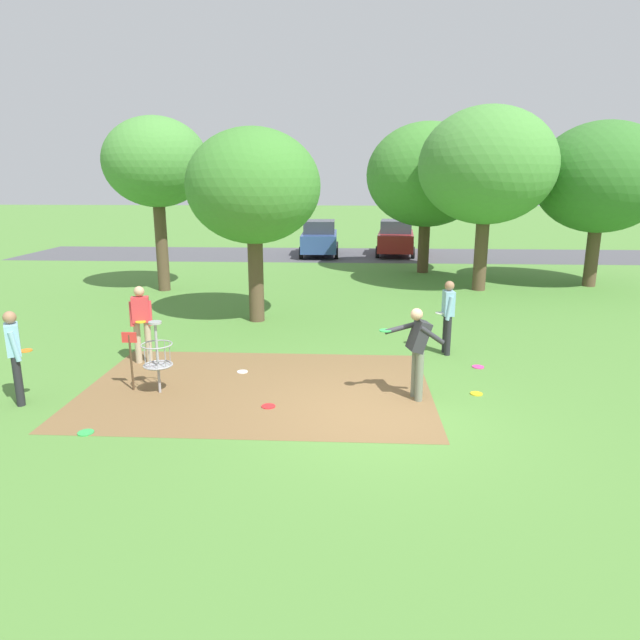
# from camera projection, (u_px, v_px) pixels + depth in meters

# --- Properties ---
(ground_plane) EXTENTS (160.00, 160.00, 0.00)m
(ground_plane) POSITION_uv_depth(u_px,v_px,m) (377.00, 414.00, 9.63)
(ground_plane) COLOR #518438
(dirt_tee_pad) EXTENTS (6.62, 4.44, 0.01)m
(dirt_tee_pad) POSITION_uv_depth(u_px,v_px,m) (258.00, 388.00, 10.84)
(dirt_tee_pad) COLOR brown
(dirt_tee_pad) RESTS_ON ground
(disc_golf_basket) EXTENTS (0.98, 0.58, 1.39)m
(disc_golf_basket) POSITION_uv_depth(u_px,v_px,m) (154.00, 354.00, 10.44)
(disc_golf_basket) COLOR #9E9EA3
(disc_golf_basket) RESTS_ON ground
(player_foreground_watching) EXTENTS (0.45, 0.48, 1.71)m
(player_foreground_watching) POSITION_uv_depth(u_px,v_px,m) (15.00, 352.00, 9.87)
(player_foreground_watching) COLOR #232328
(player_foreground_watching) RESTS_ON ground
(player_throwing) EXTENTS (1.17, 0.44, 1.71)m
(player_throwing) POSITION_uv_depth(u_px,v_px,m) (417.00, 347.00, 10.08)
(player_throwing) COLOR slate
(player_throwing) RESTS_ON ground
(player_waiting_left) EXTENTS (0.41, 0.48, 1.71)m
(player_waiting_left) POSITION_uv_depth(u_px,v_px,m) (448.00, 313.00, 12.75)
(player_waiting_left) COLOR #232328
(player_waiting_left) RESTS_ON ground
(player_waiting_right) EXTENTS (0.50, 0.44, 1.71)m
(player_waiting_right) POSITION_uv_depth(u_px,v_px,m) (141.00, 320.00, 12.12)
(player_waiting_right) COLOR tan
(player_waiting_right) RESTS_ON ground
(frisbee_near_basket) EXTENTS (0.26, 0.26, 0.02)m
(frisbee_near_basket) POSITION_uv_depth(u_px,v_px,m) (86.00, 433.00, 8.91)
(frisbee_near_basket) COLOR green
(frisbee_near_basket) RESTS_ON ground
(frisbee_by_tee) EXTENTS (0.25, 0.25, 0.02)m
(frisbee_by_tee) POSITION_uv_depth(u_px,v_px,m) (478.00, 367.00, 12.04)
(frisbee_by_tee) COLOR #E53D99
(frisbee_by_tee) RESTS_ON ground
(frisbee_mid_grass) EXTENTS (0.23, 0.23, 0.02)m
(frisbee_mid_grass) POSITION_uv_depth(u_px,v_px,m) (242.00, 372.00, 11.73)
(frisbee_mid_grass) COLOR white
(frisbee_mid_grass) RESTS_ON ground
(frisbee_far_right) EXTENTS (0.23, 0.23, 0.02)m
(frisbee_far_right) POSITION_uv_depth(u_px,v_px,m) (476.00, 394.00, 10.53)
(frisbee_far_right) COLOR gold
(frisbee_far_right) RESTS_ON ground
(frisbee_scattered_b) EXTENTS (0.25, 0.25, 0.02)m
(frisbee_scattered_b) POSITION_uv_depth(u_px,v_px,m) (268.00, 406.00, 9.94)
(frisbee_scattered_b) COLOR red
(frisbee_scattered_b) RESTS_ON ground
(tree_near_left) EXTENTS (4.68, 4.68, 5.98)m
(tree_near_left) POSITION_uv_depth(u_px,v_px,m) (601.00, 178.00, 20.28)
(tree_near_left) COLOR brown
(tree_near_left) RESTS_ON ground
(tree_near_right) EXTENTS (4.74, 4.74, 6.40)m
(tree_near_right) POSITION_uv_depth(u_px,v_px,m) (487.00, 166.00, 19.43)
(tree_near_right) COLOR brown
(tree_near_right) RESTS_ON ground
(tree_mid_left) EXTENTS (5.04, 5.04, 6.25)m
(tree_mid_left) POSITION_uv_depth(u_px,v_px,m) (427.00, 175.00, 23.39)
(tree_mid_left) COLOR #4C3823
(tree_mid_left) RESTS_ON ground
(tree_mid_center) EXTENTS (3.61, 3.61, 6.04)m
(tree_mid_center) POSITION_uv_depth(u_px,v_px,m) (156.00, 163.00, 19.35)
(tree_mid_center) COLOR brown
(tree_mid_center) RESTS_ON ground
(tree_mid_right) EXTENTS (3.64, 3.64, 5.30)m
(tree_mid_right) POSITION_uv_depth(u_px,v_px,m) (253.00, 187.00, 15.12)
(tree_mid_right) COLOR brown
(tree_mid_right) RESTS_ON ground
(parking_lot_strip) EXTENTS (36.00, 6.00, 0.01)m
(parking_lot_strip) POSITION_uv_depth(u_px,v_px,m) (359.00, 255.00, 29.99)
(parking_lot_strip) COLOR #4C4C51
(parking_lot_strip) RESTS_ON ground
(parked_car_leftmost) EXTENTS (2.05, 4.24, 1.84)m
(parked_car_leftmost) POSITION_uv_depth(u_px,v_px,m) (320.00, 238.00, 29.60)
(parked_car_leftmost) COLOR #2D4784
(parked_car_leftmost) RESTS_ON ground
(parked_car_center_left) EXTENTS (2.25, 4.34, 1.84)m
(parked_car_center_left) POSITION_uv_depth(u_px,v_px,m) (396.00, 238.00, 29.79)
(parked_car_center_left) COLOR maroon
(parked_car_center_left) RESTS_ON ground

